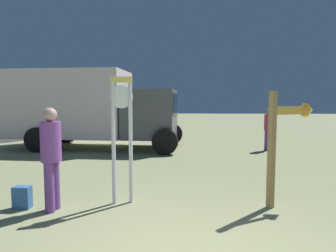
{
  "coord_description": "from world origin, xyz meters",
  "views": [
    {
      "loc": [
        -0.14,
        -3.07,
        1.86
      ],
      "look_at": [
        -0.48,
        4.67,
        1.2
      ],
      "focal_mm": 31.7,
      "sensor_mm": 36.0,
      "label": 1
    }
  ],
  "objects": [
    {
      "name": "box_truck_near",
      "position": [
        -3.82,
        8.46,
        1.63
      ],
      "size": [
        6.82,
        3.01,
        3.02
      ],
      "color": "silver",
      "rests_on": "ground_plane"
    },
    {
      "name": "person_distant",
      "position": [
        3.12,
        8.1,
        0.88
      ],
      "size": [
        0.3,
        0.3,
        1.57
      ],
      "color": "#713C92",
      "rests_on": "ground_plane"
    },
    {
      "name": "person_near_clock",
      "position": [
        -2.31,
        1.74,
        0.98
      ],
      "size": [
        0.33,
        0.33,
        1.75
      ],
      "color": "#6D3F8D",
      "rests_on": "ground_plane"
    },
    {
      "name": "arrow_sign",
      "position": [
        1.76,
        2.24,
        1.35
      ],
      "size": [
        1.02,
        0.67,
        2.03
      ],
      "color": "#9F7C46",
      "rests_on": "ground_plane"
    },
    {
      "name": "standing_clock",
      "position": [
        -1.2,
        2.17,
        1.39
      ],
      "size": [
        0.41,
        0.21,
        2.29
      ],
      "color": "silver",
      "rests_on": "ground_plane"
    },
    {
      "name": "backpack",
      "position": [
        -2.88,
        1.82,
        0.19
      ],
      "size": [
        0.29,
        0.21,
        0.39
      ],
      "color": "#3969A3",
      "rests_on": "ground_plane"
    }
  ]
}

